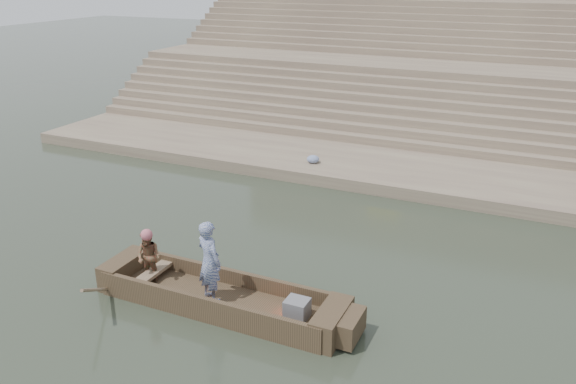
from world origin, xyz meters
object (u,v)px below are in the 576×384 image
Objects in this scene: main_rowboat at (220,302)px; standing_man at (209,261)px; television at (297,309)px; rowing_man at (149,257)px.

main_rowboat is 2.77× the size of standing_man.
standing_man is 2.05m from television.
main_rowboat is at bearing -1.12° from rowing_man.
standing_man is 1.67m from rowing_man.
rowing_man is 2.61× the size of television.
main_rowboat is 1.03m from standing_man.
television is at bearing 0.00° from main_rowboat.
rowing_man reaches higher than main_rowboat.
main_rowboat is 1.82m from television.
main_rowboat is 10.87× the size of television.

